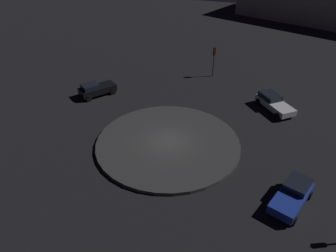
% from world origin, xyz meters
% --- Properties ---
extents(ground_plane, '(119.07, 119.07, 0.00)m').
position_xyz_m(ground_plane, '(0.00, 0.00, 0.00)').
color(ground_plane, black).
extents(roundabout_island, '(12.82, 12.82, 0.32)m').
position_xyz_m(roundabout_island, '(0.00, 0.00, 0.16)').
color(roundabout_island, '#383838').
rests_on(roundabout_island, ground_plane).
extents(car_white, '(4.35, 4.63, 1.46)m').
position_xyz_m(car_white, '(8.48, 9.58, 0.77)').
color(car_white, white).
rests_on(car_white, ground_plane).
extents(car_black, '(3.78, 4.31, 1.56)m').
position_xyz_m(car_black, '(-10.79, 6.31, 0.81)').
color(car_black, black).
rests_on(car_black, ground_plane).
extents(car_blue, '(3.12, 4.50, 1.46)m').
position_xyz_m(car_blue, '(10.52, -3.78, 0.76)').
color(car_blue, '#1E38A5').
rests_on(car_blue, ground_plane).
extents(traffic_light_north, '(0.31, 0.36, 3.77)m').
position_xyz_m(traffic_light_north, '(0.61, 15.76, 2.69)').
color(traffic_light_north, '#2D2D2D').
rests_on(traffic_light_north, ground_plane).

